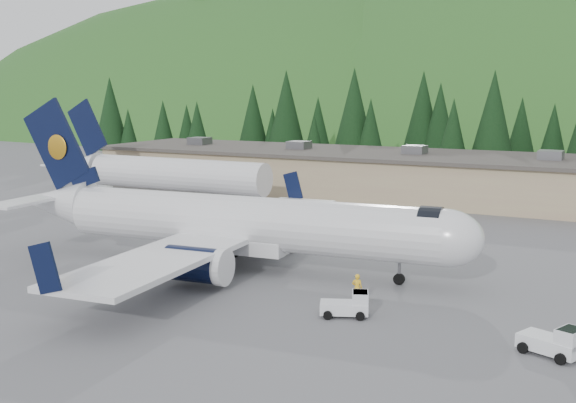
# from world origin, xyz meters

# --- Properties ---
(ground) EXTENTS (600.00, 600.00, 0.00)m
(ground) POSITION_xyz_m (0.00, 0.00, 0.00)
(ground) COLOR slate
(airliner) EXTENTS (36.08, 33.88, 11.97)m
(airliner) POSITION_xyz_m (-1.05, -0.09, 3.19)
(airliner) COLOR white
(airliner) RESTS_ON ground
(second_airliner) EXTENTS (27.50, 11.00, 10.05)m
(second_airliner) POSITION_xyz_m (-24.92, 22.00, 3.32)
(second_airliner) COLOR white
(second_airliner) RESTS_ON ground
(baggage_tug_a) EXTENTS (3.00, 2.38, 1.43)m
(baggage_tug_a) POSITION_xyz_m (10.41, -6.71, 0.64)
(baggage_tug_a) COLOR white
(baggage_tug_a) RESTS_ON ground
(baggage_tug_b) EXTENTS (3.26, 2.57, 1.56)m
(baggage_tug_b) POSITION_xyz_m (21.57, -7.87, 0.70)
(baggage_tug_b) COLOR white
(baggage_tug_b) RESTS_ON ground
(terminal_building) EXTENTS (71.00, 17.00, 6.10)m
(terminal_building) POSITION_xyz_m (-5.01, 38.00, 2.62)
(terminal_building) COLOR tan
(terminal_building) RESTS_ON ground
(ramp_worker) EXTENTS (0.70, 0.53, 1.75)m
(ramp_worker) POSITION_xyz_m (9.83, -3.99, 0.87)
(ramp_worker) COLOR yellow
(ramp_worker) RESTS_ON ground
(tree_line) EXTENTS (113.78, 18.72, 14.50)m
(tree_line) POSITION_xyz_m (-3.26, 60.74, 7.73)
(tree_line) COLOR black
(tree_line) RESTS_ON ground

